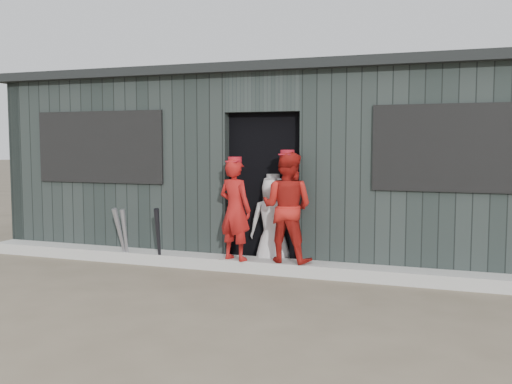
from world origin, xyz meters
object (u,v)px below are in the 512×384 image
at_px(bat_right, 158,237).
at_px(player_red_right, 287,207).
at_px(bat_left, 125,236).
at_px(player_red_left, 235,210).
at_px(dugout, 293,164).
at_px(player_grey_back, 273,222).
at_px(bat_mid, 121,236).

height_order(bat_right, player_red_right, player_red_right).
xyz_separation_m(bat_left, player_red_left, (1.55, 0.05, 0.41)).
bearing_deg(dugout, player_red_right, -76.73).
distance_m(bat_right, dugout, 2.45).
height_order(bat_left, player_red_left, player_red_left).
relative_size(bat_left, bat_right, 0.94).
height_order(bat_left, player_grey_back, player_grey_back).
bearing_deg(player_red_right, player_red_left, 15.01).
bearing_deg(player_red_left, dugout, -79.74).
distance_m(bat_right, player_red_right, 1.74).
bearing_deg(bat_right, player_red_right, 6.91).
bearing_deg(bat_mid, player_grey_back, 13.21).
height_order(player_red_left, player_red_right, player_red_right).
bearing_deg(bat_left, bat_right, -4.53).
xyz_separation_m(bat_left, dugout, (1.79, 1.85, 0.92)).
xyz_separation_m(player_red_left, dugout, (0.24, 1.80, 0.51)).
distance_m(bat_mid, bat_right, 0.57).
bearing_deg(player_red_right, bat_right, 12.49).
distance_m(player_grey_back, dugout, 1.58).
relative_size(bat_right, player_red_right, 0.58).
bearing_deg(player_red_left, bat_left, 19.98).
bearing_deg(dugout, player_grey_back, -84.78).
relative_size(player_red_right, player_grey_back, 1.14).
xyz_separation_m(bat_left, player_grey_back, (1.92, 0.44, 0.22)).
bearing_deg(bat_left, player_red_left, 2.02).
distance_m(bat_left, player_grey_back, 1.98).
relative_size(player_red_left, player_grey_back, 1.06).
bearing_deg(dugout, player_red_left, -97.71).
bearing_deg(bat_mid, bat_left, 27.26).
bearing_deg(bat_right, bat_mid, 178.66).
xyz_separation_m(bat_right, player_red_right, (1.67, 0.20, 0.44)).
relative_size(bat_left, bat_mid, 0.96).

